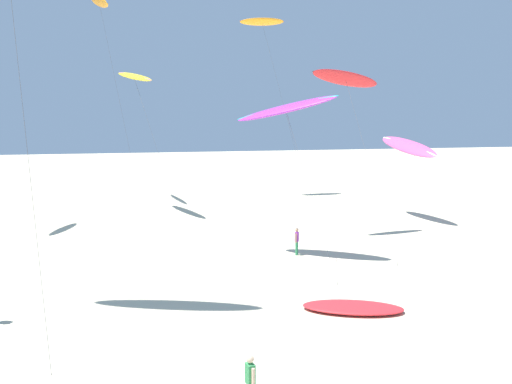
{
  "coord_description": "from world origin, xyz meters",
  "views": [
    {
      "loc": [
        -4.05,
        -4.65,
        7.94
      ],
      "look_at": [
        2.94,
        16.82,
        5.14
      ],
      "focal_mm": 38.64,
      "sensor_mm": 36.0,
      "label": 1
    }
  ],
  "objects_px": {
    "flying_kite_5": "(262,22)",
    "flying_kite_7": "(408,146)",
    "flying_kite_1": "(346,79)",
    "person_mid_field": "(297,240)",
    "flying_kite_4": "(286,109)",
    "grounded_kite_1": "(353,307)",
    "flying_kite_6": "(134,76)",
    "person_foreground_walker": "(250,382)",
    "flying_kite_3": "(99,2)"
  },
  "relations": [
    {
      "from": "flying_kite_5",
      "to": "flying_kite_7",
      "type": "distance_m",
      "value": 22.96
    },
    {
      "from": "flying_kite_1",
      "to": "person_mid_field",
      "type": "distance_m",
      "value": 12.43
    },
    {
      "from": "flying_kite_4",
      "to": "grounded_kite_1",
      "type": "height_order",
      "value": "flying_kite_4"
    },
    {
      "from": "flying_kite_6",
      "to": "grounded_kite_1",
      "type": "relative_size",
      "value": 2.79
    },
    {
      "from": "flying_kite_4",
      "to": "person_mid_field",
      "type": "bearing_deg",
      "value": 21.39
    },
    {
      "from": "flying_kite_6",
      "to": "flying_kite_5",
      "type": "bearing_deg",
      "value": 28.91
    },
    {
      "from": "person_foreground_walker",
      "to": "flying_kite_6",
      "type": "bearing_deg",
      "value": 88.87
    },
    {
      "from": "flying_kite_1",
      "to": "flying_kite_6",
      "type": "distance_m",
      "value": 19.4
    },
    {
      "from": "flying_kite_4",
      "to": "person_foreground_walker",
      "type": "distance_m",
      "value": 19.72
    },
    {
      "from": "flying_kite_6",
      "to": "flying_kite_7",
      "type": "relative_size",
      "value": 1.04
    },
    {
      "from": "flying_kite_6",
      "to": "flying_kite_3",
      "type": "bearing_deg",
      "value": 104.35
    },
    {
      "from": "flying_kite_4",
      "to": "flying_kite_5",
      "type": "bearing_deg",
      "value": 74.14
    },
    {
      "from": "flying_kite_3",
      "to": "flying_kite_6",
      "type": "bearing_deg",
      "value": -75.65
    },
    {
      "from": "grounded_kite_1",
      "to": "person_mid_field",
      "type": "height_order",
      "value": "person_mid_field"
    },
    {
      "from": "flying_kite_1",
      "to": "person_foreground_walker",
      "type": "relative_size",
      "value": 6.96
    },
    {
      "from": "grounded_kite_1",
      "to": "person_mid_field",
      "type": "bearing_deg",
      "value": 81.3
    },
    {
      "from": "flying_kite_7",
      "to": "flying_kite_3",
      "type": "bearing_deg",
      "value": 141.07
    },
    {
      "from": "flying_kite_1",
      "to": "person_foreground_walker",
      "type": "bearing_deg",
      "value": -122.55
    },
    {
      "from": "flying_kite_3",
      "to": "grounded_kite_1",
      "type": "xyz_separation_m",
      "value": [
        8.3,
        -38.02,
        -19.78
      ]
    },
    {
      "from": "grounded_kite_1",
      "to": "person_foreground_walker",
      "type": "bearing_deg",
      "value": -134.87
    },
    {
      "from": "flying_kite_3",
      "to": "flying_kite_4",
      "type": "relative_size",
      "value": 2.17
    },
    {
      "from": "flying_kite_3",
      "to": "flying_kite_6",
      "type": "distance_m",
      "value": 12.14
    },
    {
      "from": "grounded_kite_1",
      "to": "person_mid_field",
      "type": "xyz_separation_m",
      "value": [
        1.55,
        10.12,
        0.75
      ]
    },
    {
      "from": "flying_kite_7",
      "to": "flying_kite_4",
      "type": "bearing_deg",
      "value": -147.06
    },
    {
      "from": "flying_kite_7",
      "to": "grounded_kite_1",
      "type": "distance_m",
      "value": 25.07
    },
    {
      "from": "person_mid_field",
      "to": "flying_kite_5",
      "type": "bearing_deg",
      "value": 75.75
    },
    {
      "from": "flying_kite_3",
      "to": "flying_kite_4",
      "type": "height_order",
      "value": "flying_kite_3"
    },
    {
      "from": "flying_kite_3",
      "to": "person_mid_field",
      "type": "distance_m",
      "value": 35.18
    },
    {
      "from": "grounded_kite_1",
      "to": "person_mid_field",
      "type": "relative_size",
      "value": 2.82
    },
    {
      "from": "flying_kite_7",
      "to": "grounded_kite_1",
      "type": "xyz_separation_m",
      "value": [
        -15.08,
        -19.13,
        -5.94
      ]
    },
    {
      "from": "flying_kite_5",
      "to": "flying_kite_4",
      "type": "bearing_deg",
      "value": -105.86
    },
    {
      "from": "flying_kite_5",
      "to": "flying_kite_3",
      "type": "bearing_deg",
      "value": 176.72
    },
    {
      "from": "flying_kite_3",
      "to": "flying_kite_7",
      "type": "distance_m",
      "value": 33.09
    },
    {
      "from": "flying_kite_3",
      "to": "flying_kite_1",
      "type": "bearing_deg",
      "value": -56.66
    },
    {
      "from": "flying_kite_5",
      "to": "flying_kite_7",
      "type": "xyz_separation_m",
      "value": [
        6.7,
        -17.93,
        -12.68
      ]
    },
    {
      "from": "flying_kite_5",
      "to": "flying_kite_6",
      "type": "bearing_deg",
      "value": -151.09
    },
    {
      "from": "flying_kite_3",
      "to": "flying_kite_5",
      "type": "bearing_deg",
      "value": -3.28
    },
    {
      "from": "flying_kite_1",
      "to": "flying_kite_7",
      "type": "xyz_separation_m",
      "value": [
        8.08,
        4.37,
        -4.98
      ]
    },
    {
      "from": "flying_kite_7",
      "to": "person_mid_field",
      "type": "xyz_separation_m",
      "value": [
        -13.54,
        -9.01,
        -5.19
      ]
    },
    {
      "from": "person_mid_field",
      "to": "flying_kite_6",
      "type": "bearing_deg",
      "value": 111.73
    },
    {
      "from": "flying_kite_4",
      "to": "person_mid_field",
      "type": "xyz_separation_m",
      "value": [
        0.91,
        0.36,
        -7.91
      ]
    },
    {
      "from": "flying_kite_7",
      "to": "person_foreground_walker",
      "type": "xyz_separation_m",
      "value": [
        -21.81,
        -25.88,
        -5.15
      ]
    },
    {
      "from": "flying_kite_5",
      "to": "flying_kite_7",
      "type": "bearing_deg",
      "value": -69.52
    },
    {
      "from": "flying_kite_7",
      "to": "person_mid_field",
      "type": "relative_size",
      "value": 7.53
    },
    {
      "from": "flying_kite_3",
      "to": "flying_kite_4",
      "type": "bearing_deg",
      "value": -72.46
    },
    {
      "from": "grounded_kite_1",
      "to": "flying_kite_6",
      "type": "bearing_deg",
      "value": 101.68
    },
    {
      "from": "grounded_kite_1",
      "to": "person_mid_field",
      "type": "distance_m",
      "value": 10.27
    },
    {
      "from": "flying_kite_1",
      "to": "flying_kite_3",
      "type": "distance_m",
      "value": 29.22
    },
    {
      "from": "flying_kite_7",
      "to": "person_mid_field",
      "type": "height_order",
      "value": "flying_kite_7"
    },
    {
      "from": "flying_kite_4",
      "to": "flying_kite_1",
      "type": "bearing_deg",
      "value": 38.08
    }
  ]
}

